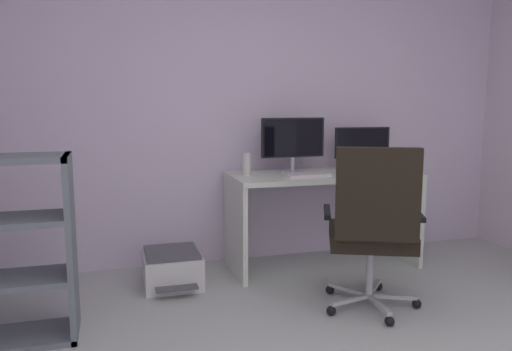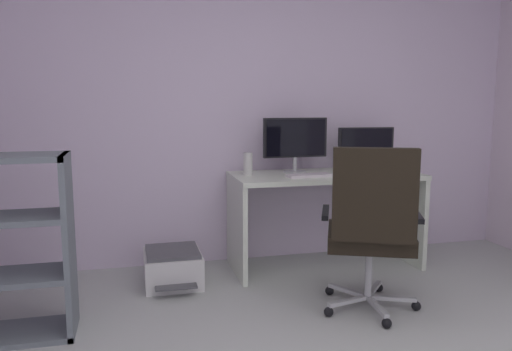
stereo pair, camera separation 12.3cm
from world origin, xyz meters
The scene contains 9 objects.
wall_back centered at (0.00, 2.54, 1.34)m, with size 4.77×0.10×2.69m, color silver.
desk centered at (0.60, 2.13, 0.55)m, with size 1.46×0.63×0.75m.
monitor_main centered at (0.38, 2.24, 1.01)m, with size 0.52×0.18×0.43m.
monitor_secondary centered at (0.99, 2.24, 0.95)m, with size 0.46×0.18×0.35m.
keyboard centered at (0.42, 2.00, 0.76)m, with size 0.34×0.13×0.02m, color silver.
computer_mouse centered at (0.71, 1.98, 0.77)m, with size 0.06×0.10×0.03m, color black.
desktop_speaker centered at (-0.01, 2.19, 0.83)m, with size 0.07×0.07×0.17m, color silver.
office_chair centered at (0.52, 1.20, 0.56)m, with size 0.68×0.71×1.05m.
printer centered at (-0.60, 2.02, 0.12)m, with size 0.40×0.52×0.25m.
Camera 2 is at (-0.87, -1.50, 1.30)m, focal length 35.38 mm.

